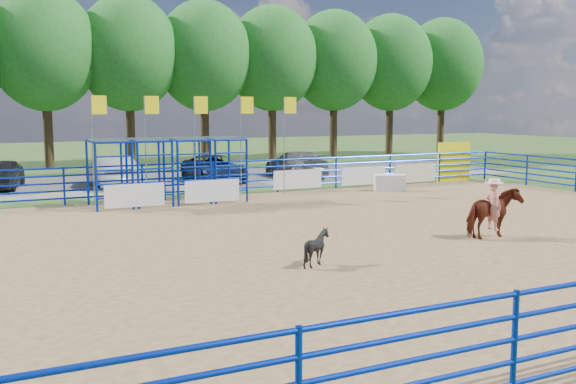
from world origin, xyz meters
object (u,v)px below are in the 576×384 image
object	(u,v)px
calf	(317,248)
car_d	(296,164)
announcer_table	(390,183)
car_a	(2,174)
horse_and_rider	(493,209)
car_b	(111,171)
car_c	(214,169)

from	to	relation	value
calf	car_d	world-z (taller)	car_d
announcer_table	car_d	world-z (taller)	car_d
calf	car_a	size ratio (longest dim) A/B	0.22
announcer_table	car_d	bearing A→B (deg)	99.46
announcer_table	car_d	size ratio (longest dim) A/B	0.28
calf	car_d	bearing A→B (deg)	-11.61
car_a	announcer_table	bearing A→B (deg)	-16.34
horse_and_rider	car_b	xyz separation A→B (m)	(-7.53, 17.24, -0.11)
calf	car_b	xyz separation A→B (m)	(-1.46, 17.89, 0.29)
car_d	car_c	bearing A→B (deg)	1.62
announcer_table	car_c	distance (m)	9.14
calf	car_b	world-z (taller)	car_b
announcer_table	car_b	distance (m)	13.10
announcer_table	calf	bearing A→B (deg)	-131.49
horse_and_rider	car_c	bearing A→B (deg)	98.07
announcer_table	horse_and_rider	xyz separation A→B (m)	(-3.48, -10.15, 0.48)
announcer_table	car_b	size ratio (longest dim) A/B	0.31
car_b	car_a	bearing A→B (deg)	-20.06
car_b	calf	bearing A→B (deg)	91.91
car_d	car_a	bearing A→B (deg)	-5.64
car_a	car_d	xyz separation A→B (m)	(14.56, -1.48, 0.03)
calf	car_a	xyz separation A→B (m)	(-6.19, 19.37, 0.24)
car_b	horse_and_rider	bearing A→B (deg)	110.87
car_d	horse_and_rider	bearing A→B (deg)	82.57
horse_and_rider	car_d	bearing A→B (deg)	82.40
horse_and_rider	car_a	distance (m)	22.37
car_a	calf	bearing A→B (deg)	-60.09
calf	car_c	size ratio (longest dim) A/B	0.18
horse_and_rider	car_a	xyz separation A→B (m)	(-12.26, 18.71, -0.17)
calf	car_b	bearing A→B (deg)	18.13
horse_and_rider	car_b	size ratio (longest dim) A/B	0.54
calf	car_b	distance (m)	17.95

